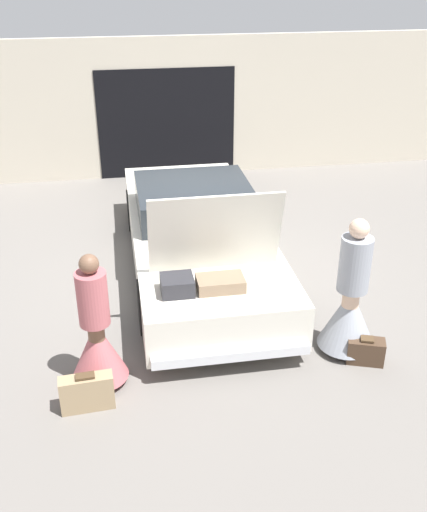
{
  "coord_description": "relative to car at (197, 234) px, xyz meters",
  "views": [
    {
      "loc": [
        -1.11,
        -7.86,
        4.29
      ],
      "look_at": [
        0.0,
        -1.4,
        0.92
      ],
      "focal_mm": 42.0,
      "sensor_mm": 36.0,
      "label": 1
    }
  ],
  "objects": [
    {
      "name": "garage_wall_back",
      "position": [
        0.0,
        4.3,
        0.83
      ],
      "size": [
        12.0,
        0.14,
        2.8
      ],
      "color": "beige",
      "rests_on": "ground_plane"
    },
    {
      "name": "person_left",
      "position": [
        -1.44,
        -2.44,
        -0.0
      ],
      "size": [
        0.62,
        0.62,
        1.58
      ],
      "rotation": [
        0.0,
        0.0,
        -1.43
      ],
      "color": "brown",
      "rests_on": "ground_plane"
    },
    {
      "name": "suitcase_beside_left_person",
      "position": [
        -1.58,
        -2.87,
        -0.36
      ],
      "size": [
        0.56,
        0.21,
        0.43
      ],
      "color": "#9E8460",
      "rests_on": "ground_plane"
    },
    {
      "name": "car",
      "position": [
        0.0,
        0.0,
        0.0
      ],
      "size": [
        1.92,
        5.19,
        1.81
      ],
      "color": "silver",
      "rests_on": "ground_plane"
    },
    {
      "name": "ground_plane",
      "position": [
        0.0,
        -0.02,
        -0.56
      ],
      "size": [
        40.0,
        40.0,
        0.0
      ],
      "primitive_type": "plane",
      "color": "slate"
    },
    {
      "name": "person_right",
      "position": [
        1.45,
        -2.34,
        0.04
      ],
      "size": [
        0.68,
        0.68,
        1.7
      ],
      "rotation": [
        0.0,
        0.0,
        1.41
      ],
      "color": "beige",
      "rests_on": "ground_plane"
    },
    {
      "name": "suitcase_beside_right_person",
      "position": [
        1.58,
        -2.62,
        -0.41
      ],
      "size": [
        0.46,
        0.33,
        0.33
      ],
      "color": "#473323",
      "rests_on": "ground_plane"
    }
  ]
}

